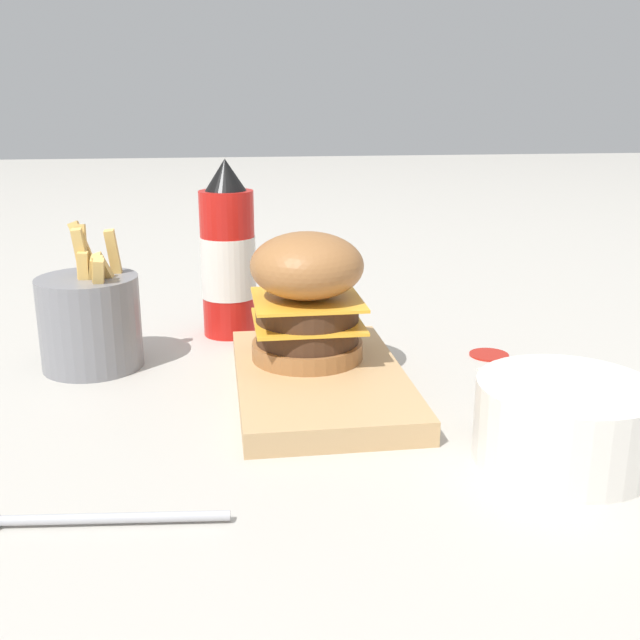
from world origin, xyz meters
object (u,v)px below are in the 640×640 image
(ketchup_bottle, at_px, (228,258))
(fries_basket, at_px, (91,320))
(spoon, at_px, (34,520))
(burger, at_px, (307,295))
(side_bowl, at_px, (565,420))
(serving_board, at_px, (320,380))

(ketchup_bottle, xyz_separation_m, fries_basket, (0.10, -0.15, -0.04))
(spoon, bearing_deg, burger, -125.26)
(ketchup_bottle, height_order, spoon, ketchup_bottle)
(burger, height_order, spoon, burger)
(fries_basket, relative_size, side_bowl, 1.10)
(serving_board, relative_size, fries_basket, 1.76)
(serving_board, relative_size, ketchup_bottle, 1.30)
(fries_basket, bearing_deg, ketchup_bottle, 123.20)
(ketchup_bottle, bearing_deg, spoon, -18.89)
(fries_basket, height_order, side_bowl, fries_basket)
(serving_board, distance_m, side_bowl, 0.24)
(serving_board, distance_m, ketchup_bottle, 0.23)
(serving_board, distance_m, spoon, 0.31)
(burger, bearing_deg, fries_basket, -106.97)
(burger, bearing_deg, side_bowl, 40.71)
(burger, xyz_separation_m, ketchup_bottle, (-0.16, -0.07, 0.01))
(fries_basket, bearing_deg, serving_board, 65.55)
(burger, xyz_separation_m, spoon, (0.25, -0.21, -0.08))
(serving_board, height_order, ketchup_bottle, ketchup_bottle)
(side_bowl, bearing_deg, serving_board, -134.98)
(burger, bearing_deg, spoon, -40.81)
(spoon, bearing_deg, side_bowl, -168.20)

